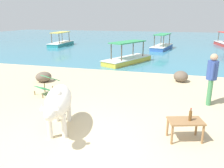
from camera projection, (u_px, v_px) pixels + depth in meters
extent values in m
cube|color=#CCB78E|center=(88.00, 147.00, 4.79)|extent=(18.00, 14.00, 0.04)
cube|color=teal|center=(159.00, 42.00, 25.11)|extent=(60.00, 36.00, 0.03)
cylinder|color=silver|center=(64.00, 126.00, 5.08)|extent=(0.12, 0.12, 0.58)
cylinder|color=silver|center=(50.00, 126.00, 5.06)|extent=(0.12, 0.12, 0.58)
cylinder|color=silver|center=(69.00, 111.00, 5.91)|extent=(0.12, 0.12, 0.58)
cylinder|color=silver|center=(56.00, 111.00, 5.89)|extent=(0.12, 0.12, 0.58)
ellipsoid|color=silver|center=(59.00, 100.00, 5.35)|extent=(1.07, 1.69, 0.63)
ellipsoid|color=silver|center=(50.00, 113.00, 4.38)|extent=(0.38, 0.48, 0.30)
cone|color=silver|center=(57.00, 107.00, 4.35)|extent=(0.13, 0.13, 0.11)
cone|color=silver|center=(42.00, 107.00, 4.34)|extent=(0.13, 0.13, 0.11)
ellipsoid|color=silver|center=(56.00, 93.00, 5.01)|extent=(0.34, 0.36, 0.21)
cube|color=olive|center=(186.00, 121.00, 4.94)|extent=(0.86, 0.65, 0.04)
cylinder|color=olive|center=(196.00, 127.00, 5.19)|extent=(0.05, 0.05, 0.44)
cylinder|color=olive|center=(203.00, 134.00, 4.85)|extent=(0.05, 0.05, 0.44)
cylinder|color=olive|center=(167.00, 127.00, 5.17)|extent=(0.05, 0.05, 0.44)
cylinder|color=olive|center=(172.00, 135.00, 4.83)|extent=(0.05, 0.05, 0.44)
cylinder|color=brown|center=(190.00, 116.00, 4.90)|extent=(0.07, 0.07, 0.22)
cylinder|color=brown|center=(191.00, 110.00, 4.86)|extent=(0.03, 0.03, 0.06)
cylinder|color=red|center=(191.00, 108.00, 4.85)|extent=(0.03, 0.03, 0.02)
cylinder|color=olive|center=(43.00, 96.00, 7.62)|extent=(0.04, 0.04, 0.14)
cylinder|color=olive|center=(35.00, 93.00, 7.95)|extent=(0.04, 0.04, 0.14)
cylinder|color=olive|center=(53.00, 91.00, 7.89)|extent=(0.04, 0.04, 0.34)
cylinder|color=olive|center=(45.00, 88.00, 8.22)|extent=(0.04, 0.04, 0.34)
cube|color=#339356|center=(43.00, 89.00, 7.88)|extent=(0.66, 0.62, 0.21)
cube|color=#339356|center=(50.00, 78.00, 8.01)|extent=(0.67, 0.64, 0.23)
cylinder|color=#428956|center=(210.00, 93.00, 6.93)|extent=(0.14, 0.14, 0.82)
cylinder|color=#428956|center=(209.00, 91.00, 7.09)|extent=(0.14, 0.14, 0.82)
cylinder|color=#334C99|center=(212.00, 70.00, 6.80)|extent=(0.32, 0.32, 0.58)
cylinder|color=#334C99|center=(213.00, 71.00, 6.61)|extent=(0.09, 0.09, 0.52)
cylinder|color=#334C99|center=(212.00, 68.00, 6.98)|extent=(0.09, 0.09, 0.52)
sphere|color=tan|center=(214.00, 57.00, 6.69)|extent=(0.22, 0.22, 0.22)
ellipsoid|color=#6B5B4C|center=(44.00, 77.00, 9.53)|extent=(0.87, 0.89, 0.43)
ellipsoid|color=#6B5B4C|center=(181.00, 76.00, 9.53)|extent=(0.80, 0.82, 0.46)
cube|color=#3866B7|center=(162.00, 47.00, 19.41)|extent=(1.79, 3.75, 0.28)
cube|color=white|center=(162.00, 46.00, 19.36)|extent=(1.85, 3.83, 0.04)
cylinder|color=brown|center=(161.00, 39.00, 20.32)|extent=(0.06, 0.06, 0.95)
cylinder|color=brown|center=(170.00, 39.00, 19.99)|extent=(0.06, 0.06, 0.95)
cylinder|color=brown|center=(154.00, 41.00, 18.47)|extent=(0.06, 0.06, 0.95)
cylinder|color=brown|center=(164.00, 42.00, 18.14)|extent=(0.06, 0.06, 0.95)
cube|color=#339356|center=(163.00, 34.00, 19.08)|extent=(1.41, 2.65, 0.06)
cube|color=teal|center=(61.00, 44.00, 21.80)|extent=(1.18, 3.62, 0.28)
cube|color=white|center=(61.00, 42.00, 21.75)|extent=(1.23, 3.70, 0.04)
cylinder|color=brown|center=(62.00, 37.00, 22.71)|extent=(0.06, 0.06, 0.95)
cylinder|color=brown|center=(69.00, 37.00, 22.54)|extent=(0.06, 0.06, 0.95)
cylinder|color=brown|center=(52.00, 39.00, 20.71)|extent=(0.06, 0.06, 0.95)
cylinder|color=brown|center=(59.00, 39.00, 20.53)|extent=(0.06, 0.06, 0.95)
cube|color=#EFD14C|center=(60.00, 32.00, 21.48)|extent=(0.99, 2.54, 0.06)
cylinder|color=brown|center=(218.00, 37.00, 22.40)|extent=(0.06, 0.06, 0.95)
cube|color=gold|center=(128.00, 61.00, 13.60)|extent=(2.55, 3.72, 0.28)
cube|color=white|center=(128.00, 58.00, 13.55)|extent=(2.63, 3.81, 0.04)
cylinder|color=brown|center=(122.00, 53.00, 12.40)|extent=(0.06, 0.06, 0.95)
cylinder|color=brown|center=(111.00, 52.00, 12.88)|extent=(0.06, 0.06, 0.95)
cylinder|color=brown|center=(143.00, 49.00, 13.96)|extent=(0.06, 0.06, 0.95)
cylinder|color=brown|center=(133.00, 48.00, 14.44)|extent=(0.06, 0.06, 0.95)
cube|color=#339356|center=(128.00, 42.00, 13.27)|extent=(1.94, 2.68, 0.06)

